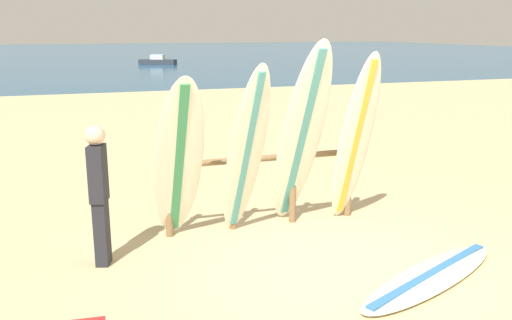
# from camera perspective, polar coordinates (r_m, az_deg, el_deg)

# --- Properties ---
(ground_plane) EXTENTS (120.00, 120.00, 0.00)m
(ground_plane) POSITION_cam_1_polar(r_m,az_deg,el_deg) (6.04, 8.94, -11.14)
(ground_plane) COLOR #CCB784
(ocean_water) EXTENTS (120.00, 80.00, 0.01)m
(ocean_water) POSITION_cam_1_polar(r_m,az_deg,el_deg) (62.95, -16.37, 10.73)
(ocean_water) COLOR #1E5984
(ocean_water) RESTS_ON ground
(surfboard_rack) EXTENTS (2.56, 0.09, 1.05)m
(surfboard_rack) POSITION_cam_1_polar(r_m,az_deg,el_deg) (6.99, 0.78, -1.85)
(surfboard_rack) COLOR olive
(surfboard_rack) RESTS_ON ground
(surfboard_leaning_far_left) EXTENTS (0.63, 0.96, 2.05)m
(surfboard_leaning_far_left) POSITION_cam_1_polar(r_m,az_deg,el_deg) (6.31, -8.13, -0.13)
(surfboard_leaning_far_left) COLOR white
(surfboard_leaning_far_left) RESTS_ON ground
(surfboard_leaning_left) EXTENTS (0.60, 0.98, 2.17)m
(surfboard_leaning_left) POSITION_cam_1_polar(r_m,az_deg,el_deg) (6.40, -1.08, 0.74)
(surfboard_leaning_left) COLOR silver
(surfboard_leaning_left) RESTS_ON ground
(surfboard_leaning_center_left) EXTENTS (0.60, 1.17, 2.42)m
(surfboard_leaning_center_left) POSITION_cam_1_polar(r_m,az_deg,el_deg) (6.69, 4.73, 2.36)
(surfboard_leaning_center_left) COLOR white
(surfboard_leaning_center_left) RESTS_ON ground
(surfboard_leaning_center) EXTENTS (0.53, 0.81, 2.27)m
(surfboard_leaning_center) POSITION_cam_1_polar(r_m,az_deg,el_deg) (7.03, 10.34, 2.08)
(surfboard_leaning_center) COLOR silver
(surfboard_leaning_center) RESTS_ON ground
(surfboard_lying_on_sand) EXTENTS (2.33, 1.44, 0.08)m
(surfboard_lying_on_sand) POSITION_cam_1_polar(r_m,az_deg,el_deg) (5.99, 17.90, -11.48)
(surfboard_lying_on_sand) COLOR beige
(surfboard_lying_on_sand) RESTS_ON ground
(beachgoer_standing) EXTENTS (0.22, 0.28, 1.54)m
(beachgoer_standing) POSITION_cam_1_polar(r_m,az_deg,el_deg) (6.00, -16.15, -3.02)
(beachgoer_standing) COLOR #26262D
(beachgoer_standing) RESTS_ON ground
(small_boat_offshore) EXTENTS (2.77, 1.99, 0.71)m
(small_boat_offshore) POSITION_cam_1_polar(r_m,az_deg,el_deg) (41.15, -10.28, 10.20)
(small_boat_offshore) COLOR #333842
(small_boat_offshore) RESTS_ON ocean_water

